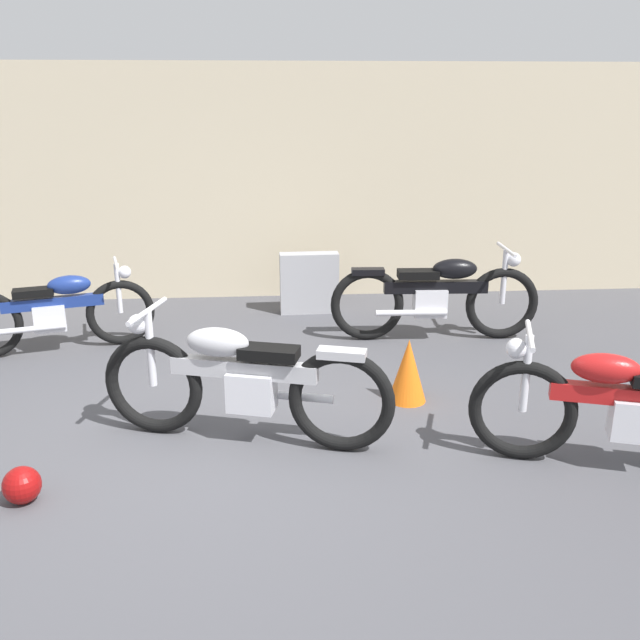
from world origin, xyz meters
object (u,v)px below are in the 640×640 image
Objects in this scene: traffic_cone at (408,370)px; motorcycle_silver at (242,381)px; stone_marker at (309,283)px; motorcycle_blue at (56,311)px; helmet at (22,485)px; motorcycle_black at (437,296)px; motorcycle_red at (626,409)px.

traffic_cone is 0.25× the size of motorcycle_silver.
stone_marker is 0.38× the size of motorcycle_blue.
stone_marker is 3.23m from motorcycle_silver.
traffic_cone reaches higher than helmet.
motorcycle_black is (1.28, -1.04, 0.11)m from stone_marker.
motorcycle_blue is 5.26m from motorcycle_red.
motorcycle_black reaches higher than traffic_cone.
helmet is at bearing -154.13° from traffic_cone.
motorcycle_red is 0.94× the size of motorcycle_black.
motorcycle_red reaches higher than helmet.
motorcycle_blue is at bearing -30.96° from motorcycle_silver.
motorcycle_red is at bearing -74.11° from motorcycle_black.
motorcycle_silver is (-1.37, -0.61, 0.21)m from traffic_cone.
motorcycle_silver reaches higher than helmet.
traffic_cone is 1.51m from motorcycle_silver.
motorcycle_black is at bearing -38.95° from stone_marker.
motorcycle_black reaches higher than stone_marker.
motorcycle_blue is at bearing -156.91° from stone_marker.
motorcycle_red reaches higher than motorcycle_blue.
motorcycle_red is (4.00, 0.11, 0.34)m from helmet.
motorcycle_blue reaches higher than stone_marker.
motorcycle_red is (1.93, -3.76, 0.10)m from stone_marker.
traffic_cone is 1.76m from motorcycle_red.
motorcycle_silver is at bearing -130.45° from motorcycle_black.
stone_marker is 2.98× the size of helmet.
helmet is (-2.07, -3.88, -0.24)m from stone_marker.
traffic_cone is 1.63m from motorcycle_black.
motorcycle_black reaches higher than motorcycle_blue.
traffic_cone is at bearing -74.92° from stone_marker.
helmet is 0.11× the size of motorcycle_silver.
stone_marker is at bearing -45.41° from motorcycle_red.
traffic_cone is (2.75, 1.33, 0.15)m from helmet.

